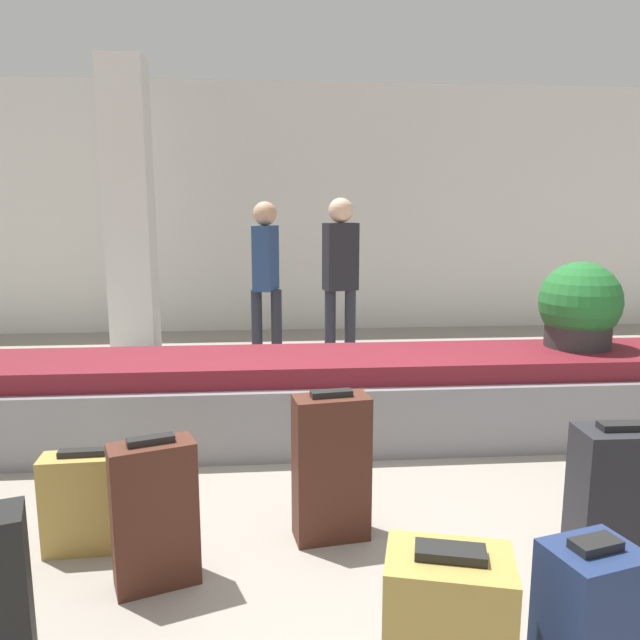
# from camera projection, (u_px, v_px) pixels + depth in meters

# --- Properties ---
(ground_plane) EXTENTS (18.00, 18.00, 0.00)m
(ground_plane) POSITION_uv_depth(u_px,v_px,m) (344.00, 544.00, 3.08)
(ground_plane) COLOR gray
(back_wall) EXTENTS (18.00, 0.06, 3.20)m
(back_wall) POSITION_uv_depth(u_px,v_px,m) (295.00, 209.00, 8.18)
(back_wall) COLOR silver
(back_wall) RESTS_ON ground_plane
(carousel) EXTENTS (7.70, 0.92, 0.61)m
(carousel) POSITION_uv_depth(u_px,v_px,m) (320.00, 398.00, 4.45)
(carousel) COLOR gray
(carousel) RESTS_ON ground_plane
(pillar) EXTENTS (0.48, 0.48, 3.20)m
(pillar) POSITION_uv_depth(u_px,v_px,m) (130.00, 210.00, 6.86)
(pillar) COLOR silver
(pillar) RESTS_ON ground_plane
(suitcase_1) EXTENTS (0.38, 0.23, 0.72)m
(suitcase_1) POSITION_uv_depth(u_px,v_px,m) (616.00, 503.00, 2.76)
(suitcase_1) COLOR #232328
(suitcase_1) RESTS_ON ground_plane
(suitcase_2) EXTENTS (0.40, 0.19, 0.51)m
(suitcase_2) POSITION_uv_depth(u_px,v_px,m) (86.00, 502.00, 2.99)
(suitcase_2) COLOR #A3843D
(suitcase_2) RESTS_ON ground_plane
(suitcase_5) EXTENTS (0.39, 0.24, 0.76)m
(suitcase_5) POSITION_uv_depth(u_px,v_px,m) (331.00, 467.00, 3.08)
(suitcase_5) COLOR #472319
(suitcase_5) RESTS_ON ground_plane
(suitcase_6) EXTENTS (0.39, 0.28, 0.68)m
(suitcase_6) POSITION_uv_depth(u_px,v_px,m) (154.00, 514.00, 2.69)
(suitcase_6) COLOR #472319
(suitcase_6) RESTS_ON ground_plane
(suitcase_7) EXTENTS (0.32, 0.29, 0.65)m
(suitcase_7) POSITION_uv_depth(u_px,v_px,m) (588.00, 638.00, 1.95)
(suitcase_7) COLOR navy
(suitcase_7) RESTS_ON ground_plane
(potted_plant_1) EXTENTS (0.60, 0.60, 0.64)m
(potted_plant_1) POSITION_uv_depth(u_px,v_px,m) (580.00, 307.00, 4.60)
(potted_plant_1) COLOR #2D2D2D
(potted_plant_1) RESTS_ON carousel
(traveler_0) EXTENTS (0.31, 0.36, 1.69)m
(traveler_0) POSITION_uv_depth(u_px,v_px,m) (266.00, 270.00, 6.24)
(traveler_0) COLOR #282833
(traveler_0) RESTS_ON ground_plane
(traveler_1) EXTENTS (0.36, 0.26, 1.72)m
(traveler_1) POSITION_uv_depth(u_px,v_px,m) (340.00, 269.00, 6.12)
(traveler_1) COLOR #282833
(traveler_1) RESTS_ON ground_plane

